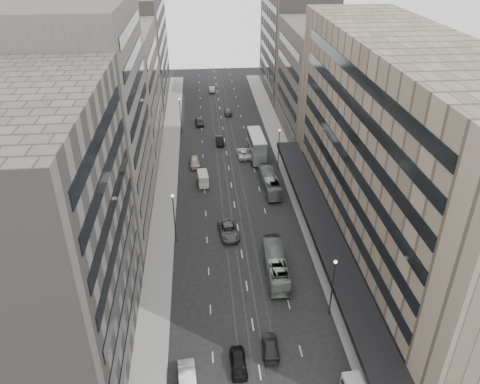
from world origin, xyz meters
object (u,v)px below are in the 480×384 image
object	(u,v)px
double_decker	(257,146)
sedan_1	(188,380)
bus_far	(270,182)
panel_van	(203,179)
sedan_2	(229,230)
sedan_0	(238,363)
bus_near	(275,264)

from	to	relation	value
double_decker	sedan_1	distance (m)	55.56
bus_far	panel_van	xyz separation A→B (m)	(-12.06, 2.51, -0.12)
sedan_1	bus_far	bearing A→B (deg)	65.77
bus_far	panel_van	bearing A→B (deg)	-13.60
bus_far	sedan_2	bearing A→B (deg)	56.68
bus_far	sedan_2	size ratio (longest dim) A/B	1.81
panel_van	sedan_2	bearing A→B (deg)	-82.24
sedan_2	panel_van	bearing A→B (deg)	96.61
sedan_0	bus_near	bearing A→B (deg)	66.58
bus_far	double_decker	bearing A→B (deg)	-87.96
panel_van	bus_near	bearing A→B (deg)	-74.86
sedan_2	bus_near	bearing A→B (deg)	-65.13
bus_near	sedan_2	distance (m)	11.38
bus_far	panel_van	size ratio (longest dim) A/B	2.62
bus_far	sedan_2	distance (m)	16.20
panel_van	sedan_1	distance (m)	43.46
double_decker	sedan_2	world-z (taller)	double_decker
bus_far	sedan_1	distance (m)	43.41
panel_van	sedan_1	size ratio (longest dim) A/B	0.80
bus_far	panel_van	distance (m)	12.32
bus_near	double_decker	bearing A→B (deg)	-91.27
double_decker	sedan_0	size ratio (longest dim) A/B	2.22
bus_near	double_decker	distance (m)	36.57
bus_near	panel_van	xyz separation A→B (m)	(-9.40, 26.08, -0.17)
sedan_1	sedan_2	xyz separation A→B (m)	(6.15, 27.07, -0.01)
panel_van	sedan_1	world-z (taller)	panel_van
double_decker	panel_van	size ratio (longest dim) A/B	2.36
bus_near	double_decker	world-z (taller)	double_decker
bus_near	sedan_1	distance (m)	21.04
double_decker	sedan_0	distance (m)	52.65
bus_near	bus_far	xyz separation A→B (m)	(2.65, 23.57, -0.05)
bus_far	double_decker	size ratio (longest dim) A/B	1.11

